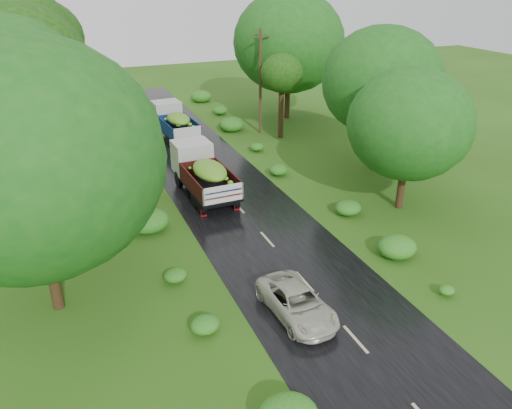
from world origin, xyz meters
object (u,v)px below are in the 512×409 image
truck_far (174,121)px  car (297,303)px  truck_near (202,170)px  utility_pole (260,81)px

truck_far → car: size_ratio=1.55×
truck_near → car: 12.49m
truck_far → utility_pole: bearing=-11.6°
truck_far → utility_pole: (6.92, -1.01, 2.73)m
car → utility_pole: utility_pole is taller
truck_near → truck_far: bearing=82.7°
car → truck_near: bearing=86.4°
truck_far → car: bearing=-96.0°
truck_near → utility_pole: bearing=50.2°
truck_far → utility_pole: 7.51m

